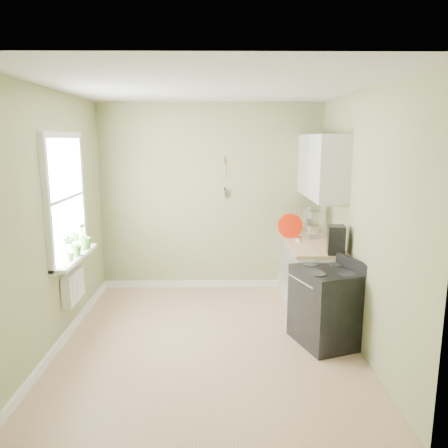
{
  "coord_description": "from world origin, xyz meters",
  "views": [
    {
      "loc": [
        0.12,
        -4.48,
        2.2
      ],
      "look_at": [
        0.18,
        0.55,
        1.21
      ],
      "focal_mm": 35.0,
      "sensor_mm": 36.0,
      "label": 1
    }
  ],
  "objects_px": {
    "stove": "(326,306)",
    "kettle": "(289,226)",
    "stand_mixer": "(312,224)",
    "coffee_maker": "(336,241)"
  },
  "relations": [
    {
      "from": "stand_mixer",
      "to": "coffee_maker",
      "type": "xyz_separation_m",
      "value": [
        0.09,
        -0.88,
        -0.01
      ]
    },
    {
      "from": "stove",
      "to": "coffee_maker",
      "type": "height_order",
      "value": "coffee_maker"
    },
    {
      "from": "stand_mixer",
      "to": "kettle",
      "type": "height_order",
      "value": "stand_mixer"
    },
    {
      "from": "stove",
      "to": "stand_mixer",
      "type": "relative_size",
      "value": 2.39
    },
    {
      "from": "stand_mixer",
      "to": "coffee_maker",
      "type": "bearing_deg",
      "value": -84.41
    },
    {
      "from": "stove",
      "to": "stand_mixer",
      "type": "bearing_deg",
      "value": 86.55
    },
    {
      "from": "stand_mixer",
      "to": "stove",
      "type": "bearing_deg",
      "value": -93.45
    },
    {
      "from": "stand_mixer",
      "to": "kettle",
      "type": "distance_m",
      "value": 0.42
    },
    {
      "from": "stove",
      "to": "kettle",
      "type": "xyz_separation_m",
      "value": [
        -0.18,
        1.55,
        0.57
      ]
    },
    {
      "from": "stove",
      "to": "coffee_maker",
      "type": "xyz_separation_m",
      "value": [
        0.16,
        0.34,
        0.64
      ]
    }
  ]
}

